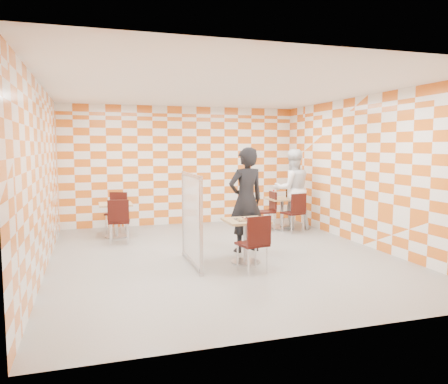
% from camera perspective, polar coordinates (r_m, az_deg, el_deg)
% --- Properties ---
extents(room_shell, '(7.00, 7.00, 7.00)m').
position_cam_1_polar(room_shell, '(8.36, -1.35, 2.60)').
color(room_shell, gray).
rests_on(room_shell, ground).
extents(main_table, '(0.70, 0.70, 0.75)m').
position_cam_1_polar(main_table, '(7.50, 2.86, -5.44)').
color(main_table, tan).
rests_on(main_table, ground).
extents(second_table, '(0.70, 0.70, 0.75)m').
position_cam_1_polar(second_table, '(10.68, 7.58, -2.06)').
color(second_table, tan).
rests_on(second_table, ground).
extents(empty_table, '(0.70, 0.70, 0.75)m').
position_cam_1_polar(empty_table, '(9.88, -13.96, -2.83)').
color(empty_table, tan).
rests_on(empty_table, ground).
extents(chair_main_front, '(0.49, 0.50, 0.92)m').
position_cam_1_polar(chair_main_front, '(6.88, 4.12, -6.20)').
color(chair_main_front, black).
rests_on(chair_main_front, ground).
extents(chair_second_front, '(0.51, 0.51, 0.92)m').
position_cam_1_polar(chair_second_front, '(10.17, 9.33, -2.29)').
color(chair_second_front, black).
rests_on(chair_second_front, ground).
extents(chair_second_side, '(0.45, 0.44, 0.92)m').
position_cam_1_polar(chair_second_side, '(10.41, 5.85, -2.05)').
color(chair_second_side, black).
rests_on(chair_second_side, ground).
extents(chair_empty_near, '(0.47, 0.48, 0.92)m').
position_cam_1_polar(chair_empty_near, '(9.14, -13.58, -3.30)').
color(chair_empty_near, black).
rests_on(chair_empty_near, ground).
extents(chair_empty_far, '(0.55, 0.56, 0.92)m').
position_cam_1_polar(chair_empty_far, '(10.46, -13.78, -2.15)').
color(chair_empty_far, black).
rests_on(chair_empty_far, ground).
extents(partition, '(0.08, 1.38, 1.55)m').
position_cam_1_polar(partition, '(7.31, -4.25, -3.52)').
color(partition, white).
rests_on(partition, ground).
extents(man_dark, '(0.80, 0.60, 1.98)m').
position_cam_1_polar(man_dark, '(8.24, 2.89, -1.04)').
color(man_dark, black).
rests_on(man_dark, ground).
extents(man_white, '(0.99, 0.80, 1.93)m').
position_cam_1_polar(man_white, '(10.61, 8.90, 0.34)').
color(man_white, white).
rests_on(man_white, ground).
extents(pizza_on_foil, '(0.40, 0.40, 0.04)m').
position_cam_1_polar(pizza_on_foil, '(7.44, 2.91, -3.51)').
color(pizza_on_foil, silver).
rests_on(pizza_on_foil, main_table).
extents(sport_bottle, '(0.06, 0.06, 0.20)m').
position_cam_1_polar(sport_bottle, '(10.60, 6.51, -0.31)').
color(sport_bottle, white).
rests_on(sport_bottle, second_table).
extents(soda_bottle, '(0.07, 0.07, 0.23)m').
position_cam_1_polar(soda_bottle, '(10.75, 8.27, -0.16)').
color(soda_bottle, black).
rests_on(soda_bottle, second_table).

